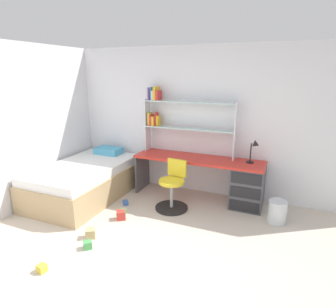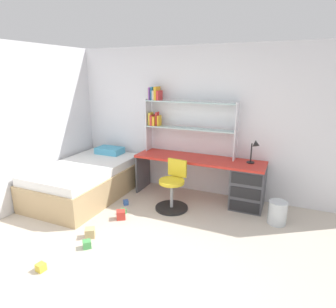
{
  "view_description": "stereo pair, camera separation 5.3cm",
  "coord_description": "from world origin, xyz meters",
  "px_view_note": "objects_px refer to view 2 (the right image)",
  "views": [
    {
      "loc": [
        1.34,
        -2.01,
        2.09
      ],
      "look_at": [
        -0.23,
        1.7,
        0.94
      ],
      "focal_mm": 30.53,
      "sensor_mm": 36.0,
      "label": 1
    },
    {
      "loc": [
        1.39,
        -1.99,
        2.09
      ],
      "look_at": [
        -0.23,
        1.7,
        0.94
      ],
      "focal_mm": 30.53,
      "sensor_mm": 36.0,
      "label": 2
    }
  ],
  "objects_px": {
    "bed_platform": "(86,180)",
    "toy_block_green_5": "(123,211)",
    "desk_lamp": "(255,148)",
    "swivel_chair": "(173,190)",
    "desk": "(233,181)",
    "toy_block_yellow_4": "(41,267)",
    "bookshelf_hutch": "(177,115)",
    "toy_block_blue_0": "(126,202)",
    "toy_block_green_1": "(87,244)",
    "toy_block_natural_2": "(90,233)",
    "toy_block_red_3": "(121,215)",
    "waste_bin": "(277,213)"
  },
  "relations": [
    {
      "from": "toy_block_natural_2",
      "to": "toy_block_red_3",
      "type": "height_order",
      "value": "toy_block_red_3"
    },
    {
      "from": "toy_block_green_1",
      "to": "toy_block_green_5",
      "type": "relative_size",
      "value": 1.24
    },
    {
      "from": "waste_bin",
      "to": "toy_block_green_1",
      "type": "relative_size",
      "value": 3.49
    },
    {
      "from": "bookshelf_hutch",
      "to": "toy_block_yellow_4",
      "type": "xyz_separation_m",
      "value": [
        -0.52,
        -2.67,
        -1.35
      ]
    },
    {
      "from": "desk_lamp",
      "to": "toy_block_green_1",
      "type": "relative_size",
      "value": 3.96
    },
    {
      "from": "toy_block_natural_2",
      "to": "waste_bin",
      "type": "bearing_deg",
      "value": 31.56
    },
    {
      "from": "waste_bin",
      "to": "bed_platform",
      "type": "bearing_deg",
      "value": -174.31
    },
    {
      "from": "bed_platform",
      "to": "toy_block_green_1",
      "type": "xyz_separation_m",
      "value": [
        1.01,
        -1.27,
        -0.24
      ]
    },
    {
      "from": "toy_block_red_3",
      "to": "waste_bin",
      "type": "bearing_deg",
      "value": 20.36
    },
    {
      "from": "waste_bin",
      "to": "toy_block_red_3",
      "type": "distance_m",
      "value": 2.27
    },
    {
      "from": "desk_lamp",
      "to": "swivel_chair",
      "type": "bearing_deg",
      "value": -152.78
    },
    {
      "from": "toy_block_blue_0",
      "to": "bed_platform",
      "type": "bearing_deg",
      "value": 177.01
    },
    {
      "from": "toy_block_red_3",
      "to": "toy_block_green_5",
      "type": "bearing_deg",
      "value": 111.5
    },
    {
      "from": "waste_bin",
      "to": "toy_block_green_1",
      "type": "distance_m",
      "value": 2.64
    },
    {
      "from": "swivel_chair",
      "to": "toy_block_natural_2",
      "type": "relative_size",
      "value": 6.33
    },
    {
      "from": "toy_block_blue_0",
      "to": "toy_block_natural_2",
      "type": "distance_m",
      "value": 1.02
    },
    {
      "from": "waste_bin",
      "to": "bookshelf_hutch",
      "type": "bearing_deg",
      "value": 162.87
    },
    {
      "from": "desk_lamp",
      "to": "swivel_chair",
      "type": "xyz_separation_m",
      "value": [
        -1.14,
        -0.58,
        -0.67
      ]
    },
    {
      "from": "desk_lamp",
      "to": "toy_block_red_3",
      "type": "bearing_deg",
      "value": -144.27
    },
    {
      "from": "desk",
      "to": "toy_block_yellow_4",
      "type": "relative_size",
      "value": 24.77
    },
    {
      "from": "bed_platform",
      "to": "waste_bin",
      "type": "height_order",
      "value": "bed_platform"
    },
    {
      "from": "desk_lamp",
      "to": "toy_block_natural_2",
      "type": "relative_size",
      "value": 3.13
    },
    {
      "from": "bookshelf_hutch",
      "to": "toy_block_natural_2",
      "type": "bearing_deg",
      "value": -103.31
    },
    {
      "from": "desk_lamp",
      "to": "bed_platform",
      "type": "height_order",
      "value": "desk_lamp"
    },
    {
      "from": "bed_platform",
      "to": "toy_block_green_5",
      "type": "distance_m",
      "value": 1.03
    },
    {
      "from": "bookshelf_hutch",
      "to": "waste_bin",
      "type": "relative_size",
      "value": 4.74
    },
    {
      "from": "bookshelf_hutch",
      "to": "toy_block_green_5",
      "type": "relative_size",
      "value": 20.49
    },
    {
      "from": "swivel_chair",
      "to": "desk",
      "type": "bearing_deg",
      "value": 32.53
    },
    {
      "from": "toy_block_yellow_4",
      "to": "toy_block_red_3",
      "type": "bearing_deg",
      "value": 82.87
    },
    {
      "from": "bed_platform",
      "to": "toy_block_blue_0",
      "type": "relative_size",
      "value": 25.47
    },
    {
      "from": "toy_block_red_3",
      "to": "toy_block_blue_0",
      "type": "bearing_deg",
      "value": 113.19
    },
    {
      "from": "toy_block_green_1",
      "to": "toy_block_red_3",
      "type": "relative_size",
      "value": 0.76
    },
    {
      "from": "toy_block_blue_0",
      "to": "toy_block_green_1",
      "type": "xyz_separation_m",
      "value": [
        0.2,
        -1.23,
        0.01
      ]
    },
    {
      "from": "toy_block_natural_2",
      "to": "desk_lamp",
      "type": "bearing_deg",
      "value": 44.99
    },
    {
      "from": "desk",
      "to": "toy_block_green_1",
      "type": "relative_size",
      "value": 22.4
    },
    {
      "from": "toy_block_green_1",
      "to": "toy_block_yellow_4",
      "type": "bearing_deg",
      "value": -108.45
    },
    {
      "from": "toy_block_green_1",
      "to": "toy_block_yellow_4",
      "type": "distance_m",
      "value": 0.58
    },
    {
      "from": "bookshelf_hutch",
      "to": "bed_platform",
      "type": "xyz_separation_m",
      "value": [
        -1.35,
        -0.86,
        -1.1
      ]
    },
    {
      "from": "desk",
      "to": "toy_block_natural_2",
      "type": "distance_m",
      "value": 2.33
    },
    {
      "from": "bookshelf_hutch",
      "to": "toy_block_yellow_4",
      "type": "height_order",
      "value": "bookshelf_hutch"
    },
    {
      "from": "toy_block_green_1",
      "to": "toy_block_green_5",
      "type": "height_order",
      "value": "toy_block_green_1"
    },
    {
      "from": "toy_block_natural_2",
      "to": "toy_block_red_3",
      "type": "xyz_separation_m",
      "value": [
        0.1,
        0.58,
        0.0
      ]
    },
    {
      "from": "bed_platform",
      "to": "toy_block_natural_2",
      "type": "xyz_separation_m",
      "value": [
        0.9,
        -1.06,
        -0.23
      ]
    },
    {
      "from": "swivel_chair",
      "to": "toy_block_yellow_4",
      "type": "bearing_deg",
      "value": -110.27
    },
    {
      "from": "toy_block_red_3",
      "to": "toy_block_yellow_4",
      "type": "distance_m",
      "value": 1.35
    },
    {
      "from": "bed_platform",
      "to": "toy_block_green_5",
      "type": "xyz_separation_m",
      "value": [
        0.94,
        -0.33,
        -0.25
      ]
    },
    {
      "from": "toy_block_blue_0",
      "to": "toy_block_green_5",
      "type": "bearing_deg",
      "value": -65.99
    },
    {
      "from": "toy_block_green_1",
      "to": "toy_block_green_5",
      "type": "distance_m",
      "value": 0.94
    },
    {
      "from": "bed_platform",
      "to": "waste_bin",
      "type": "bearing_deg",
      "value": 5.69
    },
    {
      "from": "toy_block_green_1",
      "to": "toy_block_natural_2",
      "type": "relative_size",
      "value": 0.79
    }
  ]
}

